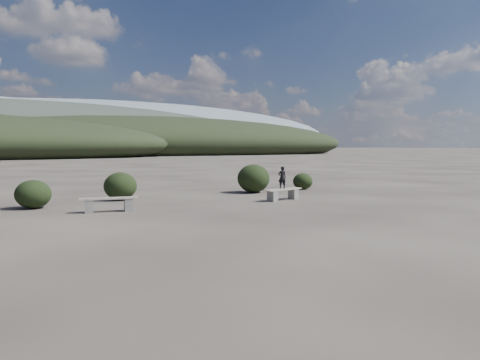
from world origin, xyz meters
TOP-DOWN VIEW (x-y plane):
  - ground at (0.00, 0.00)m, footprint 1200.00×1200.00m
  - bench_left at (-3.75, 5.79)m, footprint 2.00×0.76m
  - bench_right at (3.40, 5.75)m, footprint 1.97×0.84m
  - seated_person at (3.34, 5.74)m, footprint 0.39×0.32m
  - shrub_a at (-5.90, 8.03)m, footprint 1.26×1.26m
  - shrub_b at (-2.46, 9.13)m, footprint 1.35×1.35m
  - shrub_d at (3.99, 9.11)m, footprint 1.56×1.56m
  - shrub_e at (7.05, 9.25)m, footprint 1.02×1.02m

SIDE VIEW (x-z plane):
  - ground at x=0.00m, z-range 0.00..0.00m
  - bench_right at x=3.40m, z-range 0.05..0.53m
  - bench_left at x=-3.75m, z-range 0.05..0.54m
  - shrub_e at x=7.05m, z-range 0.00..0.85m
  - shrub_a at x=-5.90m, z-range 0.00..1.03m
  - shrub_b at x=-2.46m, z-range 0.00..1.16m
  - shrub_d at x=3.99m, z-range 0.00..1.37m
  - seated_person at x=3.34m, z-range 0.48..1.41m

